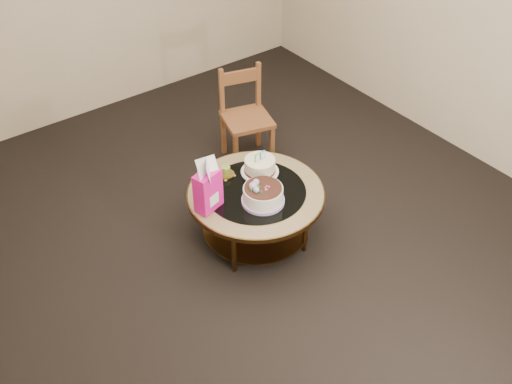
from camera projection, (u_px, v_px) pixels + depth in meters
ground at (256, 235)px, 4.48m from camera, size 5.00×5.00×0.00m
room_walls at (256, 55)px, 3.49m from camera, size 4.52×5.02×2.61m
coffee_table at (256, 199)px, 4.24m from camera, size 1.02×1.02×0.46m
decorated_cake at (263, 195)px, 4.05m from camera, size 0.31×0.31×0.18m
cream_cake at (260, 166)px, 4.32m from camera, size 0.29×0.29×0.18m
gift_bag at (208, 186)px, 3.92m from camera, size 0.22×0.18×0.40m
pillar_candle at (226, 173)px, 4.30m from camera, size 0.12×0.12×0.09m
dining_chair at (246, 116)px, 5.00m from camera, size 0.49×0.49×0.86m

